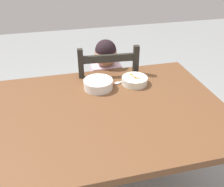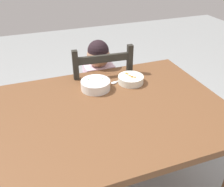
# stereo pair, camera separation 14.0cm
# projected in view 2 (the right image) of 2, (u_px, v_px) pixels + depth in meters

# --- Properties ---
(dining_table) EXTENTS (1.40, 0.98, 0.76)m
(dining_table) POSITION_uv_depth(u_px,v_px,m) (105.00, 124.00, 1.46)
(dining_table) COLOR brown
(dining_table) RESTS_ON ground
(dining_chair) EXTENTS (0.45, 0.45, 0.96)m
(dining_chair) POSITION_uv_depth(u_px,v_px,m) (100.00, 101.00, 2.04)
(dining_chair) COLOR #272520
(dining_chair) RESTS_ON ground
(child_figure) EXTENTS (0.32, 0.31, 0.96)m
(child_figure) POSITION_uv_depth(u_px,v_px,m) (100.00, 82.00, 1.95)
(child_figure) COLOR silver
(child_figure) RESTS_ON ground
(bowl_of_peas) EXTENTS (0.19, 0.19, 0.06)m
(bowl_of_peas) POSITION_uv_depth(u_px,v_px,m) (96.00, 85.00, 1.60)
(bowl_of_peas) COLOR white
(bowl_of_peas) RESTS_ON dining_table
(bowl_of_carrots) EXTENTS (0.17, 0.17, 0.05)m
(bowl_of_carrots) POSITION_uv_depth(u_px,v_px,m) (131.00, 79.00, 1.67)
(bowl_of_carrots) COLOR white
(bowl_of_carrots) RESTS_ON dining_table
(spoon) EXTENTS (0.14, 0.07, 0.01)m
(spoon) POSITION_uv_depth(u_px,v_px,m) (116.00, 82.00, 1.68)
(spoon) COLOR silver
(spoon) RESTS_ON dining_table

